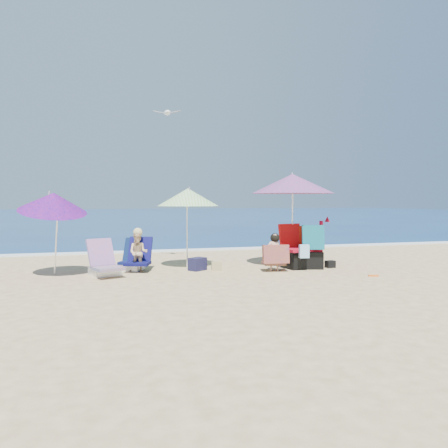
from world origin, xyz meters
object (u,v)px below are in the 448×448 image
object	(u,v)px
umbrella_striped	(188,197)
chair_navy	(131,262)
chair_rainbow	(105,266)
person_center	(275,253)
furled_umbrella	(322,238)
camp_chair_left	(296,255)
umbrella_turquoise	(292,184)
person_left	(138,252)
seagull	(167,113)
camp_chair_right	(310,253)
umbrella_blue	(53,202)

from	to	relation	value
umbrella_striped	chair_navy	size ratio (longest dim) A/B	2.40
chair_rainbow	person_center	distance (m)	3.90
umbrella_striped	furled_umbrella	size ratio (longest dim) A/B	1.58
chair_rainbow	umbrella_striped	bearing A→B (deg)	18.33
camp_chair_left	umbrella_turquoise	bearing A→B (deg)	87.17
umbrella_turquoise	chair_rainbow	xyz separation A→B (m)	(-4.58, -0.19, -1.88)
umbrella_turquoise	chair_navy	world-z (taller)	umbrella_turquoise
umbrella_striped	chair_navy	world-z (taller)	umbrella_striped
person_left	seagull	bearing A→B (deg)	53.63
umbrella_turquoise	camp_chair_right	size ratio (longest dim) A/B	2.19
person_left	umbrella_blue	bearing A→B (deg)	-172.93
seagull	chair_rainbow	bearing A→B (deg)	-135.75
chair_navy	seagull	size ratio (longest dim) A/B	1.16
furled_umbrella	chair_navy	world-z (taller)	furled_umbrella
person_center	seagull	size ratio (longest dim) A/B	1.26
umbrella_striped	camp_chair_left	bearing A→B (deg)	-16.20
umbrella_turquoise	furled_umbrella	distance (m)	1.63
umbrella_striped	chair_rainbow	bearing A→B (deg)	-161.67
umbrella_blue	person_center	bearing A→B (deg)	-6.87
furled_umbrella	person_left	world-z (taller)	furled_umbrella
umbrella_blue	chair_rainbow	size ratio (longest dim) A/B	1.93
umbrella_turquoise	chair_navy	distance (m)	4.42
chair_navy	person_center	bearing A→B (deg)	-19.24
umbrella_turquoise	umbrella_striped	distance (m)	2.64
umbrella_striped	camp_chair_left	world-z (taller)	umbrella_striped
umbrella_turquoise	furled_umbrella	xyz separation A→B (m)	(0.84, -0.01, -1.40)
seagull	umbrella_striped	bearing A→B (deg)	-69.07
person_left	umbrella_striped	bearing A→B (deg)	11.34
chair_navy	camp_chair_left	world-z (taller)	camp_chair_left
umbrella_blue	person_left	world-z (taller)	umbrella_blue
camp_chair_left	person_left	size ratio (longest dim) A/B	1.08
umbrella_turquoise	camp_chair_left	xyz separation A→B (m)	(-0.01, -0.27, -1.77)
chair_rainbow	umbrella_turquoise	bearing A→B (deg)	2.42
person_left	seagull	size ratio (longest dim) A/B	1.42
camp_chair_left	person_center	world-z (taller)	camp_chair_left
person_center	umbrella_blue	bearing A→B (deg)	173.13
person_left	camp_chair_left	bearing A→B (deg)	-7.45
umbrella_turquoise	camp_chair_right	world-z (taller)	umbrella_turquoise
umbrella_turquoise	umbrella_striped	world-z (taller)	umbrella_turquoise
chair_navy	seagull	world-z (taller)	seagull
furled_umbrella	camp_chair_left	distance (m)	0.97
chair_rainbow	camp_chair_right	bearing A→B (deg)	-2.30
umbrella_turquoise	camp_chair_right	bearing A→B (deg)	-51.35
umbrella_striped	furled_umbrella	xyz separation A→B (m)	(3.41, -0.48, -1.06)
person_left	umbrella_turquoise	bearing A→B (deg)	-3.37
furled_umbrella	camp_chair_left	world-z (taller)	furled_umbrella
furled_umbrella	person_center	distance (m)	1.68
chair_navy	seagull	distance (m)	4.01
camp_chair_left	seagull	xyz separation A→B (m)	(-2.92, 1.68, 3.65)
chair_rainbow	person_center	world-z (taller)	person_center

